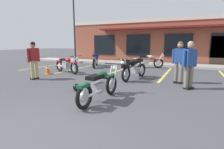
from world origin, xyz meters
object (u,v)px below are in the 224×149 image
motorcycle_silver_naked (133,68)px  parking_lot_lamp_post (73,21)px  motorcycle_red_sportbike (67,64)px  helmet_on_pavement (77,87)px  person_near_building (179,60)px  motorcycle_foreground_classic (100,85)px  person_in_shorts_foreground (34,58)px  traffic_cone (48,69)px  person_in_black_shirt (190,62)px  motorcycle_black_cruiser (95,59)px  motorcycle_blue_standard (148,61)px

motorcycle_silver_naked → parking_lot_lamp_post: 8.37m
motorcycle_red_sportbike → helmet_on_pavement: (2.72, -2.92, -0.33)m
person_near_building → motorcycle_silver_naked: bearing=-178.9°
motorcycle_foreground_classic → person_in_shorts_foreground: bearing=160.4°
person_in_shorts_foreground → parking_lot_lamp_post: parking_lot_lamp_post is taller
motorcycle_red_sportbike → parking_lot_lamp_post: (-2.59, 4.28, 2.91)m
motorcycle_red_sportbike → traffic_cone: 1.01m
person_in_black_shirt → motorcycle_red_sportbike: bearing=170.3°
motorcycle_black_cruiser → traffic_cone: motorcycle_black_cruiser is taller
motorcycle_red_sportbike → helmet_on_pavement: bearing=-47.0°
motorcycle_blue_standard → person_in_black_shirt: person_in_black_shirt is taller
helmet_on_pavement → traffic_cone: (-3.37, 2.17, 0.13)m
helmet_on_pavement → motorcycle_foreground_classic: bearing=-25.4°
motorcycle_foreground_classic → traffic_cone: bearing=149.0°
motorcycle_black_cruiser → person_in_shorts_foreground: person_in_shorts_foreground is taller
motorcycle_blue_standard → parking_lot_lamp_post: bearing=176.1°
motorcycle_silver_naked → parking_lot_lamp_post: (-6.45, 4.52, 2.85)m
motorcycle_silver_naked → traffic_cone: bearing=-173.6°
person_in_black_shirt → person_near_building: bearing=114.6°
motorcycle_red_sportbike → person_in_shorts_foreground: size_ratio=1.21×
motorcycle_red_sportbike → traffic_cone: size_ratio=3.83×
person_near_building → parking_lot_lamp_post: 9.78m
motorcycle_red_sportbike → motorcycle_black_cruiser: size_ratio=1.02×
motorcycle_foreground_classic → motorcycle_black_cruiser: size_ratio=1.05×
motorcycle_black_cruiser → person_in_shorts_foreground: bearing=-93.9°
motorcycle_red_sportbike → person_in_shorts_foreground: bearing=-94.7°
helmet_on_pavement → parking_lot_lamp_post: size_ratio=0.05×
motorcycle_blue_standard → person_near_building: bearing=-61.6°
person_in_black_shirt → person_in_shorts_foreground: bearing=-171.1°
motorcycle_foreground_classic → motorcycle_black_cruiser: bearing=120.5°
motorcycle_foreground_classic → motorcycle_red_sportbike: bearing=138.3°
person_in_shorts_foreground → person_near_building: same height
motorcycle_blue_standard → helmet_on_pavement: bearing=-97.0°
motorcycle_blue_standard → person_in_black_shirt: 5.57m
motorcycle_black_cruiser → motorcycle_silver_naked: bearing=-40.3°
motorcycle_black_cruiser → person_near_building: person_near_building is taller
person_near_building → helmet_on_pavement: person_near_building is taller
motorcycle_foreground_classic → motorcycle_silver_naked: 3.25m
motorcycle_silver_naked → motorcycle_blue_standard: (-0.30, 4.10, -0.07)m
motorcycle_black_cruiser → parking_lot_lamp_post: (-2.75, 1.39, 2.85)m
motorcycle_foreground_classic → motorcycle_red_sportbike: same height
person_in_black_shirt → traffic_cone: 6.84m
motorcycle_foreground_classic → helmet_on_pavement: motorcycle_foreground_classic is taller
helmet_on_pavement → motorcycle_silver_naked: bearing=67.0°
motorcycle_foreground_classic → motorcycle_black_cruiser: 7.40m
motorcycle_blue_standard → person_near_building: (2.20, -4.07, 0.49)m
person_near_building → motorcycle_black_cruiser: bearing=151.0°
motorcycle_red_sportbike → motorcycle_foreground_classic: bearing=-41.7°
traffic_cone → parking_lot_lamp_post: 6.23m
motorcycle_silver_naked → person_near_building: (1.90, 0.04, 0.42)m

